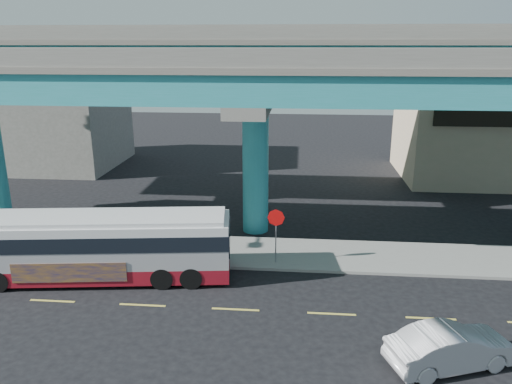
# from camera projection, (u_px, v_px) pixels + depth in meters

# --- Properties ---
(ground) EXTENTS (120.00, 120.00, 0.00)m
(ground) POSITION_uv_depth(u_px,v_px,m) (236.00, 306.00, 21.20)
(ground) COLOR black
(ground) RESTS_ON ground
(sidewalk) EXTENTS (70.00, 4.00, 0.15)m
(sidewalk) POSITION_uv_depth(u_px,v_px,m) (250.00, 252.00, 26.42)
(sidewalk) COLOR gray
(sidewalk) RESTS_ON ground
(lane_markings) EXTENTS (58.00, 0.12, 0.01)m
(lane_markings) POSITION_uv_depth(u_px,v_px,m) (235.00, 309.00, 20.91)
(lane_markings) COLOR #D8C64C
(lane_markings) RESTS_ON ground
(viaduct) EXTENTS (52.00, 12.40, 11.70)m
(viaduct) POSITION_uv_depth(u_px,v_px,m) (256.00, 73.00, 27.26)
(viaduct) COLOR teal
(viaduct) RESTS_ON ground
(building_beige) EXTENTS (14.00, 10.23, 7.00)m
(building_beige) POSITION_uv_depth(u_px,v_px,m) (491.00, 135.00, 40.57)
(building_beige) COLOR tan
(building_beige) RESTS_ON ground
(building_concrete) EXTENTS (12.00, 10.00, 9.00)m
(building_concrete) POSITION_uv_depth(u_px,v_px,m) (48.00, 116.00, 44.52)
(building_concrete) COLOR gray
(building_concrete) RESTS_ON ground
(transit_bus) EXTENTS (12.47, 4.14, 3.15)m
(transit_bus) POSITION_uv_depth(u_px,v_px,m) (99.00, 245.00, 23.20)
(transit_bus) COLOR maroon
(transit_bus) RESTS_ON ground
(sedan) EXTENTS (4.40, 5.46, 1.47)m
(sedan) POSITION_uv_depth(u_px,v_px,m) (451.00, 347.00, 17.05)
(sedan) COLOR #B1B1B6
(sedan) RESTS_ON ground
(parked_car) EXTENTS (2.69, 4.10, 1.23)m
(parked_car) POSITION_uv_depth(u_px,v_px,m) (23.00, 232.00, 27.40)
(parked_car) COLOR #303036
(parked_car) RESTS_ON sidewalk
(stop_sign) EXTENTS (0.85, 0.09, 2.82)m
(stop_sign) POSITION_uv_depth(u_px,v_px,m) (276.00, 224.00, 24.43)
(stop_sign) COLOR gray
(stop_sign) RESTS_ON sidewalk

